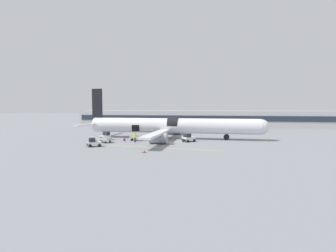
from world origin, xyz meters
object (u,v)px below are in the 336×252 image
(baggage_tug_lead, at_px, (105,137))
(ground_crew_driver, at_px, (153,137))
(ground_crew_loader_b, at_px, (151,138))
(ground_crew_loader_a, at_px, (135,137))
(baggage_tug_mid, at_px, (94,143))
(suitcase_on_tarmac_upright, at_px, (124,140))
(baggage_tug_rear, at_px, (188,138))
(baggage_cart_queued, at_px, (103,140))
(airplane, at_px, (171,126))
(baggage_cart_loading, at_px, (138,138))

(baggage_tug_lead, bearing_deg, ground_crew_driver, 0.25)
(baggage_tug_lead, bearing_deg, ground_crew_loader_b, -11.73)
(ground_crew_loader_a, bearing_deg, ground_crew_loader_b, -0.74)
(baggage_tug_mid, xyz_separation_m, ground_crew_loader_a, (5.22, 6.92, 0.32))
(ground_crew_loader_b, relative_size, suitcase_on_tarmac_upright, 2.75)
(baggage_tug_rear, distance_m, suitcase_on_tarmac_upright, 12.93)
(baggage_tug_rear, bearing_deg, ground_crew_driver, -176.12)
(baggage_cart_queued, relative_size, ground_crew_driver, 2.66)
(airplane, xyz_separation_m, baggage_tug_rear, (4.39, -4.68, -2.03))
(ground_crew_loader_a, bearing_deg, baggage_cart_queued, -163.21)
(airplane, relative_size, ground_crew_loader_a, 22.03)
(airplane, xyz_separation_m, baggage_tug_lead, (-12.96, -5.20, -2.03))
(baggage_tug_lead, height_order, baggage_tug_mid, baggage_tug_lead)
(baggage_tug_lead, bearing_deg, ground_crew_loader_a, -16.59)
(baggage_tug_mid, relative_size, ground_crew_loader_a, 1.48)
(baggage_cart_loading, bearing_deg, baggage_tug_lead, -173.40)
(baggage_tug_mid, bearing_deg, suitcase_on_tarmac_upright, 72.49)
(baggage_tug_lead, distance_m, ground_crew_driver, 10.25)
(baggage_tug_rear, xyz_separation_m, suitcase_on_tarmac_upright, (-12.83, -1.47, -0.46))
(baggage_cart_queued, height_order, ground_crew_driver, ground_crew_driver)
(baggage_tug_mid, xyz_separation_m, ground_crew_driver, (8.29, 9.10, 0.18))
(baggage_tug_lead, bearing_deg, baggage_cart_queued, -70.87)
(baggage_tug_mid, xyz_separation_m, suitcase_on_tarmac_upright, (2.56, 8.11, -0.39))
(baggage_tug_lead, relative_size, baggage_cart_queued, 0.63)
(ground_crew_loader_b, xyz_separation_m, suitcase_on_tarmac_upright, (-5.98, 1.24, -0.61))
(baggage_tug_rear, height_order, ground_crew_loader_b, baggage_tug_rear)
(ground_crew_loader_a, xyz_separation_m, ground_crew_driver, (3.07, 2.18, -0.15))
(ground_crew_loader_a, relative_size, suitcase_on_tarmac_upright, 3.06)
(ground_crew_loader_a, height_order, ground_crew_loader_b, ground_crew_loader_a)
(baggage_tug_lead, distance_m, baggage_cart_queued, 4.13)
(baggage_cart_queued, bearing_deg, baggage_tug_mid, -83.30)
(baggage_tug_rear, relative_size, ground_crew_loader_b, 1.67)
(airplane, bearing_deg, baggage_cart_loading, -144.52)
(baggage_cart_loading, height_order, baggage_cart_queued, baggage_cart_loading)
(suitcase_on_tarmac_upright, bearing_deg, ground_crew_loader_a, -24.18)
(suitcase_on_tarmac_upright, bearing_deg, baggage_tug_rear, 6.53)
(airplane, bearing_deg, baggage_cart_queued, -141.91)
(baggage_cart_loading, bearing_deg, ground_crew_loader_b, -38.31)
(baggage_tug_mid, bearing_deg, airplane, 52.35)
(baggage_tug_rear, relative_size, baggage_cart_loading, 0.68)
(airplane, distance_m, baggage_cart_queued, 14.91)
(ground_crew_driver, bearing_deg, baggage_cart_loading, 168.11)
(baggage_tug_lead, relative_size, baggage_tug_mid, 0.97)
(ground_crew_loader_a, height_order, ground_crew_driver, ground_crew_loader_a)
(baggage_tug_mid, bearing_deg, ground_crew_driver, 47.67)
(baggage_cart_loading, distance_m, suitcase_on_tarmac_upright, 2.84)
(ground_crew_loader_a, distance_m, ground_crew_driver, 3.77)
(ground_crew_driver, height_order, suitcase_on_tarmac_upright, ground_crew_driver)
(ground_crew_loader_b, bearing_deg, ground_crew_loader_a, 179.26)
(baggage_tug_rear, distance_m, baggage_cart_loading, 10.60)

